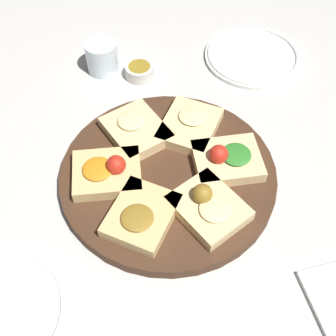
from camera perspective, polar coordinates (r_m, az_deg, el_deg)
The scene contains 11 objects.
ground_plane at distance 0.95m, azimuth 0.00°, elevation -1.40°, with size 3.00×3.00×0.00m, color beige.
serving_board at distance 0.94m, azimuth 0.00°, elevation -0.95°, with size 0.43×0.43×0.03m, color #422819.
focaccia_slice_0 at distance 0.87m, azimuth 4.94°, elevation -4.68°, with size 0.14×0.15×0.06m.
focaccia_slice_1 at distance 0.94m, azimuth 7.20°, elevation 1.04°, with size 0.16×0.14×0.06m.
focaccia_slice_2 at distance 1.00m, azimuth 2.67°, elevation 5.18°, with size 0.17×0.17×0.03m.
focaccia_slice_3 at distance 0.99m, azimuth -3.95°, elevation 4.68°, with size 0.13×0.15×0.03m.
focaccia_slice_4 at distance 0.92m, azimuth -7.39°, elevation -0.48°, with size 0.16×0.15×0.06m.
focaccia_slice_5 at distance 0.86m, azimuth -3.28°, elevation -5.83°, with size 0.17×0.17×0.03m.
plate_right at distance 1.23m, azimuth 10.28°, elevation 13.33°, with size 0.24×0.24×0.02m.
water_glass at distance 1.17m, azimuth -8.17°, elevation 13.23°, with size 0.08×0.08×0.08m, color silver.
dipping_bowl at distance 1.16m, azimuth -3.49°, elevation 11.74°, with size 0.07×0.07×0.03m.
Camera 1 is at (-0.24, -0.51, 0.77)m, focal length 50.00 mm.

